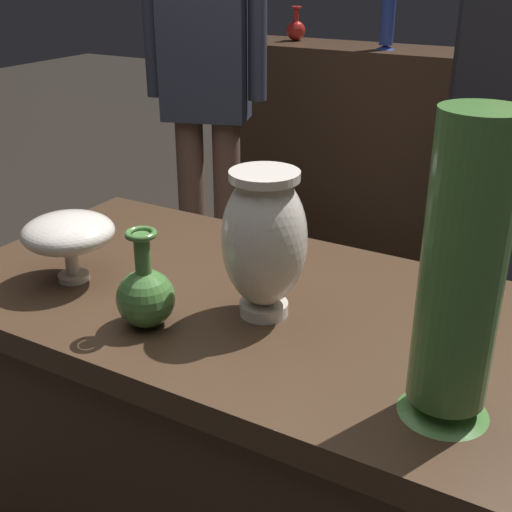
{
  "coord_description": "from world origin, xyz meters",
  "views": [
    {
      "loc": [
        0.57,
        -0.97,
        1.4
      ],
      "look_at": [
        0.03,
        -0.02,
        0.9
      ],
      "focal_mm": 47.0,
      "sensor_mm": 36.0,
      "label": 1
    }
  ],
  "objects_px": {
    "vase_centerpiece": "(264,240)",
    "vase_tall_behind": "(145,294)",
    "vase_left_accent": "(461,279)",
    "shelf_vase_far_left": "(296,29)",
    "shelf_vase_center": "(509,29)",
    "shelf_vase_left": "(388,16)",
    "visitor_center_back": "(509,109)",
    "visitor_near_left": "(206,77)",
    "vase_right_accent": "(68,234)"
  },
  "relations": [
    {
      "from": "vase_right_accent",
      "to": "shelf_vase_center",
      "type": "bearing_deg",
      "value": 81.79
    },
    {
      "from": "shelf_vase_left",
      "to": "shelf_vase_far_left",
      "type": "xyz_separation_m",
      "value": [
        -0.52,
        0.1,
        -0.09
      ]
    },
    {
      "from": "vase_right_accent",
      "to": "visitor_near_left",
      "type": "distance_m",
      "value": 1.4
    },
    {
      "from": "shelf_vase_far_left",
      "to": "visitor_center_back",
      "type": "xyz_separation_m",
      "value": [
        1.24,
        -0.89,
        -0.12
      ]
    },
    {
      "from": "vase_tall_behind",
      "to": "visitor_center_back",
      "type": "distance_m",
      "value": 1.57
    },
    {
      "from": "shelf_vase_left",
      "to": "shelf_vase_center",
      "type": "bearing_deg",
      "value": 11.66
    },
    {
      "from": "vase_centerpiece",
      "to": "shelf_vase_left",
      "type": "xyz_separation_m",
      "value": [
        -0.58,
        2.19,
        0.19
      ]
    },
    {
      "from": "vase_tall_behind",
      "to": "visitor_center_back",
      "type": "xyz_separation_m",
      "value": [
        0.3,
        1.54,
        0.07
      ]
    },
    {
      "from": "shelf_vase_left",
      "to": "vase_left_accent",
      "type": "bearing_deg",
      "value": -67.93
    },
    {
      "from": "vase_tall_behind",
      "to": "vase_right_accent",
      "type": "relative_size",
      "value": 0.99
    },
    {
      "from": "visitor_near_left",
      "to": "shelf_vase_left",
      "type": "bearing_deg",
      "value": -129.22
    },
    {
      "from": "vase_left_accent",
      "to": "shelf_vase_center",
      "type": "bearing_deg",
      "value": 99.79
    },
    {
      "from": "shelf_vase_center",
      "to": "visitor_center_back",
      "type": "xyz_separation_m",
      "value": [
        0.2,
        -0.9,
        -0.17
      ]
    },
    {
      "from": "vase_tall_behind",
      "to": "shelf_vase_left",
      "type": "bearing_deg",
      "value": 100.18
    },
    {
      "from": "vase_tall_behind",
      "to": "visitor_center_back",
      "type": "height_order",
      "value": "visitor_center_back"
    },
    {
      "from": "vase_right_accent",
      "to": "vase_centerpiece",
      "type": "bearing_deg",
      "value": 9.95
    },
    {
      "from": "vase_left_accent",
      "to": "vase_right_accent",
      "type": "xyz_separation_m",
      "value": [
        -0.76,
        0.05,
        -0.11
      ]
    },
    {
      "from": "shelf_vase_far_left",
      "to": "shelf_vase_center",
      "type": "bearing_deg",
      "value": 0.44
    },
    {
      "from": "vase_left_accent",
      "to": "shelf_vase_left",
      "type": "bearing_deg",
      "value": 112.07
    },
    {
      "from": "vase_left_accent",
      "to": "shelf_vase_far_left",
      "type": "height_order",
      "value": "vase_left_accent"
    },
    {
      "from": "visitor_center_back",
      "to": "visitor_near_left",
      "type": "bearing_deg",
      "value": 32.27
    },
    {
      "from": "shelf_vase_center",
      "to": "shelf_vase_left",
      "type": "xyz_separation_m",
      "value": [
        -0.52,
        -0.11,
        0.04
      ]
    },
    {
      "from": "vase_left_accent",
      "to": "visitor_near_left",
      "type": "xyz_separation_m",
      "value": [
        -1.3,
        1.35,
        -0.04
      ]
    },
    {
      "from": "shelf_vase_center",
      "to": "visitor_center_back",
      "type": "height_order",
      "value": "visitor_center_back"
    },
    {
      "from": "vase_centerpiece",
      "to": "shelf_vase_center",
      "type": "height_order",
      "value": "shelf_vase_center"
    },
    {
      "from": "vase_left_accent",
      "to": "vase_right_accent",
      "type": "distance_m",
      "value": 0.77
    },
    {
      "from": "vase_right_accent",
      "to": "visitor_center_back",
      "type": "height_order",
      "value": "visitor_center_back"
    },
    {
      "from": "visitor_center_back",
      "to": "vase_centerpiece",
      "type": "bearing_deg",
      "value": 107.11
    },
    {
      "from": "vase_left_accent",
      "to": "vase_centerpiece",
      "type": "bearing_deg",
      "value": 161.02
    },
    {
      "from": "vase_tall_behind",
      "to": "visitor_center_back",
      "type": "bearing_deg",
      "value": 78.98
    },
    {
      "from": "vase_tall_behind",
      "to": "visitor_near_left",
      "type": "distance_m",
      "value": 1.57
    },
    {
      "from": "vase_centerpiece",
      "to": "vase_tall_behind",
      "type": "distance_m",
      "value": 0.23
    },
    {
      "from": "vase_tall_behind",
      "to": "visitor_near_left",
      "type": "bearing_deg",
      "value": 119.88
    },
    {
      "from": "vase_right_accent",
      "to": "visitor_center_back",
      "type": "bearing_deg",
      "value": 69.89
    },
    {
      "from": "vase_right_accent",
      "to": "shelf_vase_center",
      "type": "relative_size",
      "value": 0.91
    },
    {
      "from": "vase_left_accent",
      "to": "vase_right_accent",
      "type": "relative_size",
      "value": 2.41
    },
    {
      "from": "visitor_near_left",
      "to": "shelf_vase_center",
      "type": "bearing_deg",
      "value": -148.06
    },
    {
      "from": "visitor_center_back",
      "to": "shelf_vase_left",
      "type": "bearing_deg",
      "value": -24.86
    },
    {
      "from": "vase_centerpiece",
      "to": "vase_left_accent",
      "type": "height_order",
      "value": "vase_left_accent"
    },
    {
      "from": "shelf_vase_center",
      "to": "shelf_vase_left",
      "type": "distance_m",
      "value": 0.53
    },
    {
      "from": "vase_tall_behind",
      "to": "shelf_vase_center",
      "type": "height_order",
      "value": "shelf_vase_center"
    },
    {
      "from": "visitor_near_left",
      "to": "vase_centerpiece",
      "type": "bearing_deg",
      "value": 108.88
    },
    {
      "from": "vase_left_accent",
      "to": "shelf_vase_center",
      "type": "distance_m",
      "value": 2.46
    },
    {
      "from": "vase_centerpiece",
      "to": "vase_right_accent",
      "type": "bearing_deg",
      "value": -170.05
    },
    {
      "from": "vase_tall_behind",
      "to": "vase_centerpiece",
      "type": "bearing_deg",
      "value": 40.8
    },
    {
      "from": "shelf_vase_far_left",
      "to": "visitor_center_back",
      "type": "bearing_deg",
      "value": -35.67
    },
    {
      "from": "shelf_vase_left",
      "to": "visitor_center_back",
      "type": "relative_size",
      "value": 0.19
    },
    {
      "from": "vase_left_accent",
      "to": "shelf_vase_far_left",
      "type": "distance_m",
      "value": 2.82
    },
    {
      "from": "visitor_center_back",
      "to": "shelf_vase_center",
      "type": "bearing_deg",
      "value": -54.74
    },
    {
      "from": "shelf_vase_center",
      "to": "shelf_vase_left",
      "type": "bearing_deg",
      "value": -168.34
    }
  ]
}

